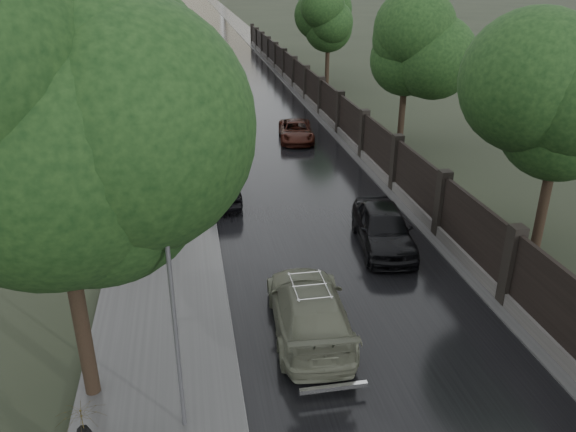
{
  "coord_description": "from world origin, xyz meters",
  "views": [
    {
      "loc": [
        -4.82,
        -8.56,
        9.74
      ],
      "look_at": [
        -1.51,
        9.6,
        1.5
      ],
      "focal_mm": 35.0,
      "sensor_mm": 36.0,
      "label": 1
    }
  ],
  "objects_px": {
    "tree_left_near": "(50,146)",
    "car_right_near": "(383,228)",
    "tree_left_far": "(132,43)",
    "tree_right_b": "(406,59)",
    "tree_right_a": "(560,122)",
    "volga_sedan": "(309,309)",
    "lamp_post": "(176,333)",
    "car_right_far": "(296,131)",
    "traffic_light": "(195,102)",
    "hatchback_left": "(220,186)",
    "pedestrian_umbrella": "(83,426)",
    "tree_right_c": "(328,28)"
  },
  "relations": [
    {
      "from": "tree_left_near",
      "to": "car_right_far",
      "type": "bearing_deg",
      "value": 66.29
    },
    {
      "from": "tree_right_b",
      "to": "volga_sedan",
      "type": "distance_m",
      "value": 20.11
    },
    {
      "from": "hatchback_left",
      "to": "pedestrian_umbrella",
      "type": "xyz_separation_m",
      "value": [
        -3.57,
        -15.12,
        1.14
      ]
    },
    {
      "from": "pedestrian_umbrella",
      "to": "hatchback_left",
      "type": "bearing_deg",
      "value": 62.23
    },
    {
      "from": "tree_right_c",
      "to": "hatchback_left",
      "type": "xyz_separation_m",
      "value": [
        -11.1,
        -24.88,
        -4.24
      ]
    },
    {
      "from": "tree_right_a",
      "to": "lamp_post",
      "type": "xyz_separation_m",
      "value": [
        -12.9,
        -6.5,
        -2.28
      ]
    },
    {
      "from": "tree_left_far",
      "to": "tree_right_a",
      "type": "bearing_deg",
      "value": -54.83
    },
    {
      "from": "volga_sedan",
      "to": "pedestrian_umbrella",
      "type": "xyz_separation_m",
      "value": [
        -5.37,
        -4.67,
        1.09
      ]
    },
    {
      "from": "tree_left_near",
      "to": "car_right_far",
      "type": "height_order",
      "value": "tree_left_near"
    },
    {
      "from": "tree_left_near",
      "to": "pedestrian_umbrella",
      "type": "xyz_separation_m",
      "value": [
        0.43,
        -3.0,
        -4.58
      ]
    },
    {
      "from": "tree_right_c",
      "to": "tree_right_b",
      "type": "bearing_deg",
      "value": -90.0
    },
    {
      "from": "volga_sedan",
      "to": "car_right_far",
      "type": "relative_size",
      "value": 1.22
    },
    {
      "from": "tree_left_far",
      "to": "pedestrian_umbrella",
      "type": "distance_m",
      "value": 30.2
    },
    {
      "from": "tree_left_near",
      "to": "car_right_near",
      "type": "height_order",
      "value": "tree_left_near"
    },
    {
      "from": "pedestrian_umbrella",
      "to": "tree_right_c",
      "type": "bearing_deg",
      "value": 55.39
    },
    {
      "from": "tree_left_far",
      "to": "car_right_near",
      "type": "bearing_deg",
      "value": -63.86
    },
    {
      "from": "volga_sedan",
      "to": "hatchback_left",
      "type": "xyz_separation_m",
      "value": [
        -1.8,
        10.44,
        -0.05
      ]
    },
    {
      "from": "car_right_near",
      "to": "volga_sedan",
      "type": "bearing_deg",
      "value": -121.71
    },
    {
      "from": "tree_left_near",
      "to": "lamp_post",
      "type": "bearing_deg",
      "value": -34.29
    },
    {
      "from": "tree_right_b",
      "to": "tree_right_a",
      "type": "bearing_deg",
      "value": -90.0
    },
    {
      "from": "tree_left_far",
      "to": "lamp_post",
      "type": "xyz_separation_m",
      "value": [
        2.6,
        -28.5,
        -2.57
      ]
    },
    {
      "from": "hatchback_left",
      "to": "pedestrian_umbrella",
      "type": "distance_m",
      "value": 15.57
    },
    {
      "from": "tree_left_far",
      "to": "tree_right_b",
      "type": "height_order",
      "value": "tree_left_far"
    },
    {
      "from": "tree_right_b",
      "to": "tree_left_far",
      "type": "bearing_deg",
      "value": 152.7
    },
    {
      "from": "tree_right_a",
      "to": "car_right_near",
      "type": "bearing_deg",
      "value": 164.99
    },
    {
      "from": "tree_left_far",
      "to": "volga_sedan",
      "type": "bearing_deg",
      "value": -76.24
    },
    {
      "from": "tree_left_near",
      "to": "tree_left_far",
      "type": "distance_m",
      "value": 27.03
    },
    {
      "from": "tree_left_near",
      "to": "car_right_near",
      "type": "relative_size",
      "value": 1.94
    },
    {
      "from": "traffic_light",
      "to": "volga_sedan",
      "type": "relative_size",
      "value": 0.77
    },
    {
      "from": "tree_left_near",
      "to": "volga_sedan",
      "type": "relative_size",
      "value": 1.75
    },
    {
      "from": "pedestrian_umbrella",
      "to": "lamp_post",
      "type": "bearing_deg",
      "value": 25.76
    },
    {
      "from": "tree_left_near",
      "to": "pedestrian_umbrella",
      "type": "distance_m",
      "value": 5.49
    },
    {
      "from": "tree_left_near",
      "to": "tree_right_b",
      "type": "bearing_deg",
      "value": 51.52
    },
    {
      "from": "tree_right_c",
      "to": "pedestrian_umbrella",
      "type": "xyz_separation_m",
      "value": [
        -14.67,
        -40.0,
        -3.11
      ]
    },
    {
      "from": "tree_left_far",
      "to": "tree_right_a",
      "type": "relative_size",
      "value": 1.05
    },
    {
      "from": "tree_left_near",
      "to": "tree_right_a",
      "type": "distance_m",
      "value": 15.97
    },
    {
      "from": "tree_left_far",
      "to": "lamp_post",
      "type": "height_order",
      "value": "tree_left_far"
    },
    {
      "from": "hatchback_left",
      "to": "tree_right_a",
      "type": "bearing_deg",
      "value": 145.43
    },
    {
      "from": "tree_left_near",
      "to": "lamp_post",
      "type": "height_order",
      "value": "tree_left_near"
    },
    {
      "from": "lamp_post",
      "to": "hatchback_left",
      "type": "distance_m",
      "value": 13.88
    },
    {
      "from": "tree_right_c",
      "to": "car_right_near",
      "type": "bearing_deg",
      "value": -100.06
    },
    {
      "from": "tree_left_near",
      "to": "car_right_near",
      "type": "distance_m",
      "value": 12.92
    },
    {
      "from": "tree_left_near",
      "to": "pedestrian_umbrella",
      "type": "relative_size",
      "value": 3.62
    },
    {
      "from": "tree_right_b",
      "to": "car_right_near",
      "type": "height_order",
      "value": "tree_right_b"
    },
    {
      "from": "lamp_post",
      "to": "car_right_far",
      "type": "bearing_deg",
      "value": 72.68
    },
    {
      "from": "tree_left_near",
      "to": "volga_sedan",
      "type": "xyz_separation_m",
      "value": [
        5.8,
        1.67,
        -5.66
      ]
    },
    {
      "from": "tree_right_b",
      "to": "car_right_near",
      "type": "xyz_separation_m",
      "value": [
        -5.42,
        -12.55,
        -4.15
      ]
    },
    {
      "from": "car_right_near",
      "to": "car_right_far",
      "type": "distance_m",
      "value": 14.5
    },
    {
      "from": "tree_right_a",
      "to": "volga_sedan",
      "type": "relative_size",
      "value": 1.34
    },
    {
      "from": "traffic_light",
      "to": "hatchback_left",
      "type": "distance_m",
      "value": 10.05
    }
  ]
}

